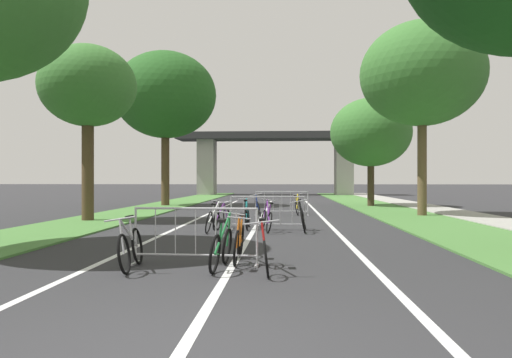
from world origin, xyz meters
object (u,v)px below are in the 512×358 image
Objects in this scene: bicycle_yellow_8 at (298,207)px; bicycle_purple_10 at (222,217)px; tree_left_oak_mid at (88,87)px; crowd_barrier_nearest at (196,236)px; bicycle_purple_0 at (267,219)px; bicycle_blue_1 at (258,207)px; crowd_barrier_second at (268,213)px; bicycle_black_4 at (303,219)px; tree_left_maple_mid at (165,95)px; bicycle_white_3 at (213,219)px; bicycle_green_7 at (222,248)px; bicycle_silver_9 at (131,248)px; crowd_barrier_third at (282,203)px; tree_right_cypress_far at (422,74)px; bicycle_teal_5 at (247,217)px; bicycle_orange_2 at (239,242)px; tree_right_oak_near at (371,133)px; bicycle_red_6 at (265,251)px.

bicycle_yellow_8 is 1.08× the size of bicycle_purple_10.
tree_left_oak_mid is 11.37m from crowd_barrier_nearest.
bicycle_blue_1 reaches higher than bicycle_purple_0.
crowd_barrier_second is 1.12m from bicycle_black_4.
tree_left_oak_mid is 2.82× the size of crowd_barrier_nearest.
tree_left_maple_mid is at bearing 116.30° from crowd_barrier_second.
crowd_barrier_nearest reaches higher than bicycle_white_3.
tree_left_maple_mid is 5.54× the size of bicycle_green_7.
bicycle_blue_1 reaches higher than bicycle_purple_10.
bicycle_blue_1 is (5.83, -7.43, -6.12)m from tree_left_maple_mid.
bicycle_yellow_8 is 1.04× the size of bicycle_silver_9.
crowd_barrier_third is at bearing 77.00° from bicycle_white_3.
tree_right_cypress_far is 5.01× the size of bicycle_silver_9.
tree_right_cypress_far is at bearing -126.89° from bicycle_black_4.
bicycle_teal_5 is at bearing 95.77° from bicycle_green_7.
bicycle_white_3 is 7.71m from bicycle_yellow_8.
tree_left_oak_mid is 4.02× the size of bicycle_green_7.
bicycle_silver_9 is 7.04m from bicycle_purple_10.
crowd_barrier_third reaches higher than bicycle_purple_0.
bicycle_black_4 is 0.95× the size of bicycle_teal_5.
bicycle_black_4 is at bearing 79.94° from bicycle_green_7.
tree_left_maple_mid is 16.55m from bicycle_black_4.
bicycle_black_4 reaches higher than bicycle_silver_9.
crowd_barrier_nearest is at bearing 27.16° from bicycle_orange_2.
bicycle_orange_2 is (-0.33, -5.27, 0.00)m from bicycle_purple_0.
tree_right_oak_near is 15.90m from bicycle_white_3.
tree_right_oak_near is 3.79× the size of bicycle_silver_9.
tree_right_oak_near reaches higher than crowd_barrier_nearest.
bicycle_red_6 is 1.07× the size of bicycle_purple_10.
bicycle_orange_2 is (0.76, 0.39, -0.15)m from crowd_barrier_nearest.
tree_left_oak_mid is 3.94× the size of bicycle_orange_2.
tree_right_cypress_far reaches higher than bicycle_silver_9.
tree_left_maple_mid is 5.32× the size of bicycle_yellow_8.
crowd_barrier_third is 1.43× the size of bicycle_purple_0.
bicycle_black_4 is (1.06, -0.36, -0.14)m from crowd_barrier_second.
crowd_barrier_nearest is 1.40× the size of bicycle_black_4.
tree_right_cypress_far is 8.06m from crowd_barrier_third.
bicycle_teal_5 is at bearing 116.37° from bicycle_purple_0.
tree_right_cypress_far is 4.93× the size of bicycle_orange_2.
bicycle_red_6 is 0.99× the size of bicycle_yellow_8.
bicycle_purple_10 is (-1.67, 7.09, 0.00)m from bicycle_red_6.
bicycle_yellow_8 is (-5.19, 0.71, -5.64)m from tree_right_cypress_far.
bicycle_silver_9 is at bearing -94.71° from bicycle_yellow_8.
bicycle_black_4 is 2.67m from bicycle_purple_10.
tree_left_oak_mid is 9.96m from bicycle_yellow_8.
bicycle_green_7 is at bearing -107.20° from bicycle_purple_0.
bicycle_purple_0 is at bearing 5.73° from bicycle_black_4.
bicycle_green_7 is 13.16m from bicycle_yellow_8.
bicycle_orange_2 is 6.09m from bicycle_teal_5.
bicycle_purple_0 is 7.11m from bicycle_yellow_8.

